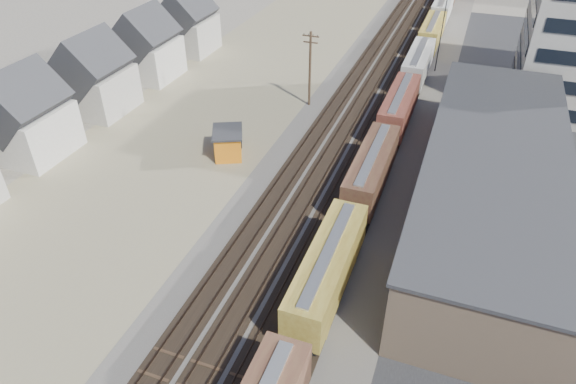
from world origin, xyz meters
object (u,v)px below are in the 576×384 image
(maintenance_shed, at_px, (228,143))
(parked_car_blue, at_px, (560,157))
(freight_train, at_px, (409,83))
(utility_pole_north, at_px, (310,67))

(maintenance_shed, distance_m, parked_car_blue, 37.03)
(freight_train, height_order, parked_car_blue, freight_train)
(utility_pole_north, bearing_deg, freight_train, 23.63)
(freight_train, relative_size, parked_car_blue, 20.76)
(utility_pole_north, relative_size, maintenance_shed, 1.89)
(utility_pole_north, distance_m, maintenance_shed, 16.77)
(maintenance_shed, bearing_deg, utility_pole_north, 74.33)
(freight_train, height_order, maintenance_shed, freight_train)
(maintenance_shed, height_order, parked_car_blue, maintenance_shed)
(maintenance_shed, xyz_separation_m, parked_car_blue, (35.29, 11.18, -0.80))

